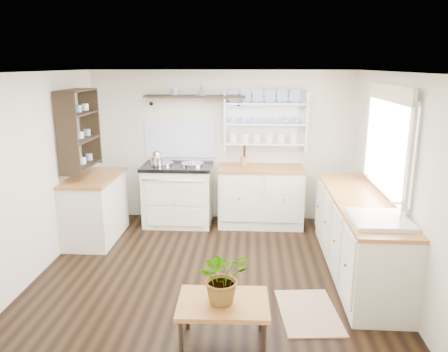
{
  "coord_description": "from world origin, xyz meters",
  "views": [
    {
      "loc": [
        0.44,
        -4.72,
        2.38
      ],
      "look_at": [
        0.13,
        0.25,
        1.1
      ],
      "focal_mm": 35.0,
      "sensor_mm": 36.0,
      "label": 1
    }
  ],
  "objects": [
    {
      "name": "floor",
      "position": [
        0.0,
        0.0,
        0.0
      ],
      "size": [
        4.0,
        3.8,
        0.01
      ],
      "primitive_type": "cube",
      "color": "black",
      "rests_on": "ground"
    },
    {
      "name": "wall_back",
      "position": [
        0.0,
        1.9,
        1.15
      ],
      "size": [
        4.0,
        0.02,
        2.3
      ],
      "primitive_type": "cube",
      "color": "silver",
      "rests_on": "ground"
    },
    {
      "name": "wall_right",
      "position": [
        2.0,
        0.0,
        1.15
      ],
      "size": [
        0.02,
        3.8,
        2.3
      ],
      "primitive_type": "cube",
      "color": "silver",
      "rests_on": "ground"
    },
    {
      "name": "wall_left",
      "position": [
        -2.0,
        0.0,
        1.15
      ],
      "size": [
        0.02,
        3.8,
        2.3
      ],
      "primitive_type": "cube",
      "color": "silver",
      "rests_on": "ground"
    },
    {
      "name": "ceiling",
      "position": [
        0.0,
        0.0,
        2.3
      ],
      "size": [
        4.0,
        3.8,
        0.01
      ],
      "primitive_type": "cube",
      "color": "white",
      "rests_on": "wall_back"
    },
    {
      "name": "window",
      "position": [
        1.95,
        0.15,
        1.56
      ],
      "size": [
        0.08,
        1.55,
        1.22
      ],
      "color": "white",
      "rests_on": "wall_right"
    },
    {
      "name": "aga_cooker",
      "position": [
        -0.65,
        1.57,
        0.47
      ],
      "size": [
        1.03,
        0.72,
        0.96
      ],
      "color": "white",
      "rests_on": "floor"
    },
    {
      "name": "back_cabinets",
      "position": [
        0.6,
        1.6,
        0.46
      ],
      "size": [
        1.27,
        0.63,
        0.9
      ],
      "color": "white",
      "rests_on": "floor"
    },
    {
      "name": "right_cabinets",
      "position": [
        1.7,
        0.1,
        0.46
      ],
      "size": [
        0.62,
        2.43,
        0.9
      ],
      "color": "white",
      "rests_on": "floor"
    },
    {
      "name": "belfast_sink",
      "position": [
        1.7,
        -0.65,
        0.8
      ],
      "size": [
        0.55,
        0.6,
        0.45
      ],
      "color": "white",
      "rests_on": "right_cabinets"
    },
    {
      "name": "left_cabinets",
      "position": [
        -1.7,
        0.9,
        0.46
      ],
      "size": [
        0.62,
        1.13,
        0.9
      ],
      "color": "white",
      "rests_on": "floor"
    },
    {
      "name": "plate_rack",
      "position": [
        0.65,
        1.86,
        1.56
      ],
      "size": [
        1.2,
        0.22,
        0.9
      ],
      "color": "white",
      "rests_on": "wall_back"
    },
    {
      "name": "high_shelf",
      "position": [
        -0.4,
        1.78,
        1.91
      ],
      "size": [
        1.5,
        0.29,
        0.16
      ],
      "color": "black",
      "rests_on": "wall_back"
    },
    {
      "name": "left_shelving",
      "position": [
        -1.84,
        0.9,
        1.55
      ],
      "size": [
        0.28,
        0.8,
        1.05
      ],
      "primitive_type": "cube",
      "color": "black",
      "rests_on": "wall_left"
    },
    {
      "name": "kettle",
      "position": [
        -0.93,
        1.45,
        1.04
      ],
      "size": [
        0.18,
        0.18,
        0.22
      ],
      "primitive_type": null,
      "color": "silver",
      "rests_on": "aga_cooker"
    },
    {
      "name": "utensil_crock",
      "position": [
        0.34,
        1.68,
        0.97
      ],
      "size": [
        0.11,
        0.11,
        0.13
      ],
      "primitive_type": "cylinder",
      "color": "#A6633D",
      "rests_on": "back_cabinets"
    },
    {
      "name": "center_table",
      "position": [
        0.23,
        -1.4,
        0.37
      ],
      "size": [
        0.79,
        0.58,
        0.42
      ],
      "rotation": [
        0.0,
        0.0,
        0.03
      ],
      "color": "brown",
      "rests_on": "floor"
    },
    {
      "name": "potted_plant",
      "position": [
        0.23,
        -1.4,
        0.66
      ],
      "size": [
        0.52,
        0.49,
        0.47
      ],
      "primitive_type": "imported",
      "rotation": [
        0.0,
        0.0,
        0.33
      ],
      "color": "#3F7233",
      "rests_on": "center_table"
    },
    {
      "name": "floor_rug",
      "position": [
        1.03,
        -0.85,
        0.01
      ],
      "size": [
        0.63,
        0.9,
        0.02
      ],
      "primitive_type": "cube",
      "rotation": [
        0.0,
        0.0,
        0.1
      ],
      "color": "#927A54",
      "rests_on": "floor"
    }
  ]
}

